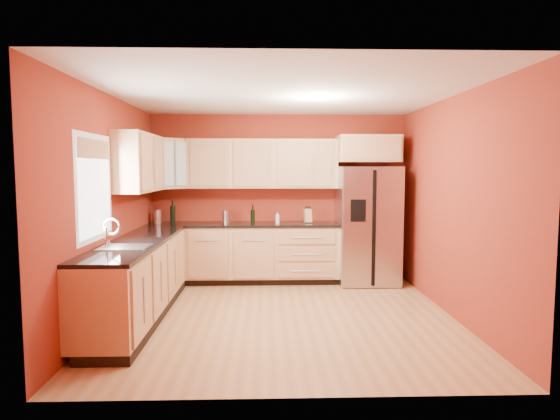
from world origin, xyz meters
name	(u,v)px	position (x,y,z in m)	size (l,w,h in m)	color
floor	(283,316)	(0.00, 0.00, 0.00)	(4.00, 4.00, 0.00)	#A06E3E
ceiling	(283,94)	(0.00, 0.00, 2.60)	(4.00, 4.00, 0.00)	silver
wall_back	(278,197)	(0.00, 2.00, 1.30)	(4.00, 0.04, 2.60)	maroon
wall_front	(293,229)	(0.00, -2.00, 1.30)	(4.00, 0.04, 2.60)	maroon
wall_left	(110,208)	(-2.00, 0.00, 1.30)	(0.04, 4.00, 2.60)	maroon
wall_right	(452,207)	(2.00, 0.00, 1.30)	(0.04, 4.00, 2.60)	maroon
base_cabinets_back	(243,254)	(-0.55, 1.70, 0.44)	(2.90, 0.60, 0.88)	tan
base_cabinets_left	(138,281)	(-1.70, 0.00, 0.44)	(0.60, 2.80, 0.88)	tan
countertop_back	(243,224)	(-0.55, 1.69, 0.90)	(2.90, 0.62, 0.04)	black
countertop_left	(138,242)	(-1.69, 0.00, 0.90)	(0.62, 2.80, 0.04)	black
upper_cabinets_back	(263,164)	(-0.25, 1.83, 1.83)	(2.30, 0.33, 0.75)	tan
upper_cabinets_left	(140,163)	(-1.83, 0.72, 1.83)	(0.33, 1.35, 0.75)	tan
corner_upper_cabinet	(168,164)	(-1.67, 1.67, 1.83)	(0.62, 0.33, 0.75)	tan
over_fridge_cabinet	(367,149)	(1.35, 1.70, 2.05)	(0.92, 0.60, 0.40)	tan
refrigerator	(367,225)	(1.35, 1.62, 0.89)	(0.90, 0.75, 1.78)	#B6B7BB
window	(95,188)	(-1.98, -0.50, 1.55)	(0.03, 0.90, 1.00)	white
sink_faucet	(124,233)	(-1.69, -0.50, 1.07)	(0.50, 0.42, 0.30)	silver
canister_left	(226,217)	(-0.81, 1.72, 1.02)	(0.12, 0.12, 0.19)	#B6B7BB
canister_right	(158,216)	(-1.85, 1.71, 1.02)	(0.13, 0.13, 0.21)	#B6B7BB
wine_bottle_a	(173,211)	(-1.63, 1.75, 1.10)	(0.08, 0.08, 0.36)	black
wine_bottle_b	(253,214)	(-0.40, 1.63, 1.06)	(0.06, 0.06, 0.29)	black
knife_block	(308,216)	(0.45, 1.74, 1.02)	(0.10, 0.09, 0.21)	#A87C52
soap_dispenser	(277,218)	(-0.02, 1.64, 1.00)	(0.06, 0.06, 0.17)	white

